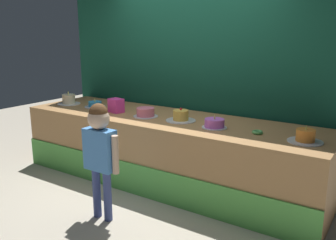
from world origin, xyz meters
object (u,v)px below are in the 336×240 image
Objects in this scene: child_figure at (100,146)px; cake_center_left at (145,113)px; cake_right at (214,124)px; cake_left at (95,105)px; cake_center_right at (181,116)px; pink_box at (116,105)px; donut at (257,132)px; cake_far_left at (69,100)px; cake_far_right at (305,137)px.

child_figure is 3.89× the size of cake_center_left.
cake_center_left is 1.11× the size of cake_right.
cake_left is 1.45m from cake_center_right.
child_figure reaches higher than pink_box.
donut is at bearing 0.49° from cake_center_left.
cake_far_left reaches higher than donut.
child_figure reaches higher than cake_center_left.
cake_center_left is (0.97, -0.09, 0.02)m from cake_left.
cake_left is at bearing 168.88° from pink_box.
cake_left is (0.48, 0.05, -0.03)m from cake_far_left.
cake_right is (1.45, -0.01, -0.04)m from pink_box.
cake_center_left is at bearing -5.37° from cake_left.
cake_left is at bearing 178.14° from donut.
cake_far_right reaches higher than cake_left.
cake_center_right reaches higher than cake_center_left.
cake_center_right is at bearing 171.07° from cake_right.
cake_right is 0.83× the size of cake_far_right.
cake_far_left is 0.49m from cake_left.
cake_far_left is at bearing -179.33° from cake_center_right.
child_figure is 6.52× the size of pink_box.
cake_left is 0.89× the size of cake_far_right.
child_figure reaches higher than cake_left.
donut is 1.45m from cake_center_left.
cake_far_left reaches higher than cake_center_left.
cake_center_right is (0.48, 0.06, 0.00)m from cake_center_left.
child_figure reaches higher than cake_center_right.
cake_right is at bearing 54.91° from child_figure.
cake_far_right is (0.48, -0.03, 0.04)m from donut.
donut is 0.48m from cake_right.
cake_far_left reaches higher than cake_far_right.
pink_box is 2.41m from cake_far_right.
cake_right is at bearing -1.00° from cake_center_left.
cake_left is (-0.48, 0.09, -0.06)m from pink_box.
child_figure is 1.28m from cake_right.
donut is 0.97m from cake_center_right.
cake_center_right is 1.07× the size of cake_far_right.
child_figure is 3.62× the size of cake_far_left.
cake_far_left is 1.00× the size of cake_far_right.
cake_far_left is at bearing 178.56° from cake_center_left.
cake_center_right is at bearing 3.74° from pink_box.
cake_far_left is at bearing -173.58° from cake_left.
cake_far_right is (1.45, -0.07, -0.00)m from cake_center_right.
cake_center_left is 0.93× the size of cake_far_right.
cake_far_left is at bearing 179.15° from cake_far_right.
cake_far_right is at bearing 31.60° from child_figure.
cake_right is at bearing -176.54° from donut.
pink_box is at bearing -2.41° from cake_far_left.
pink_box reaches higher than cake_center_right.
donut is at bearing -2.76° from cake_center_right.
cake_center_right is at bearing 177.24° from donut.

